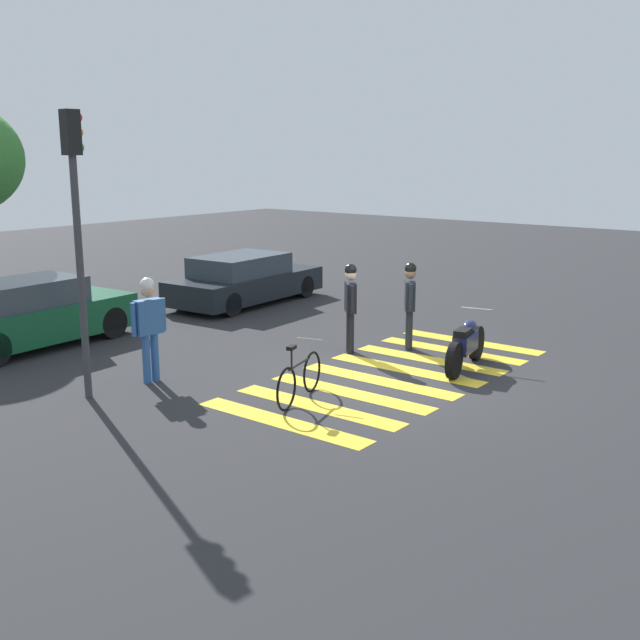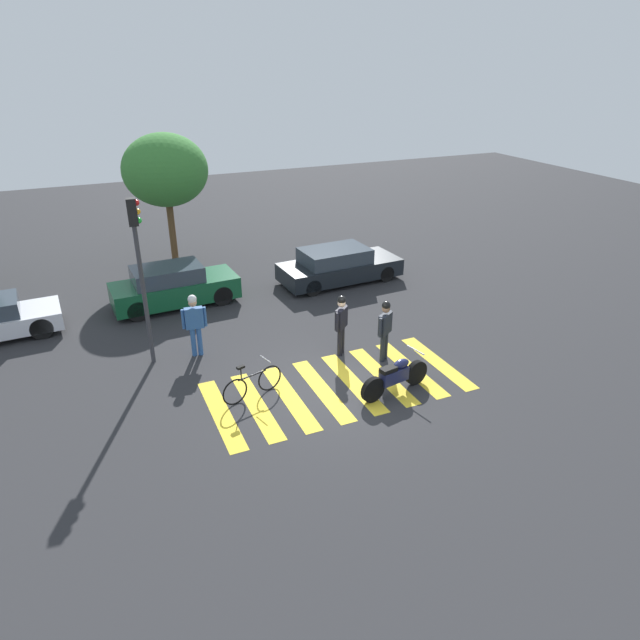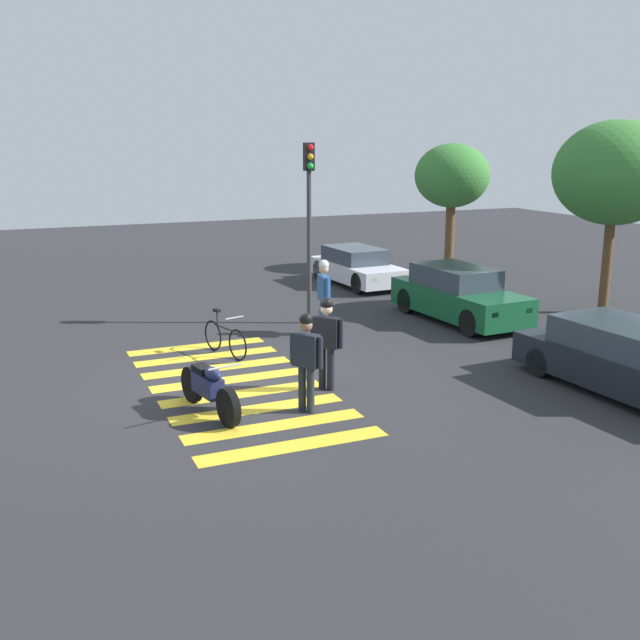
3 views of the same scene
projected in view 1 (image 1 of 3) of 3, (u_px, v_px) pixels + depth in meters
The scene contains 10 objects.
ground_plane at pixel (393, 375), 14.03m from camera, with size 60.00×60.00×0.00m, color #2B2B2D.
police_motorcycle at pixel (466, 345), 14.35m from camera, with size 2.14×0.70×1.06m.
leaning_bicycle at pixel (299, 378), 12.50m from camera, with size 1.70×0.60×1.02m.
officer_on_foot at pixel (350, 301), 15.40m from camera, with size 0.53×0.49×1.84m.
officer_by_motorcycle at pixel (410, 299), 15.66m from camera, with size 0.58×0.44×1.83m.
pedestrian_bystander at pixel (149, 321), 13.40m from camera, with size 0.70×0.26×1.89m.
crosswalk_stripes at pixel (393, 375), 14.03m from camera, with size 6.75×3.21×0.01m.
car_green_compact at pixel (32, 315), 15.89m from camera, with size 4.33×1.88×1.46m.
car_black_suv at pixel (244, 280), 20.55m from camera, with size 4.72×2.12×1.34m.
traffic_light_pole at pixel (77, 211), 12.09m from camera, with size 0.34×0.26×4.68m.
Camera 1 is at (-11.46, -7.22, 4.04)m, focal length 42.63 mm.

